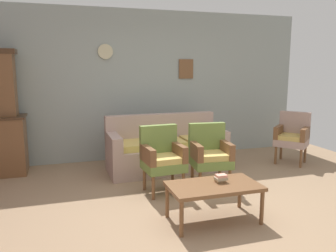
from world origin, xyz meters
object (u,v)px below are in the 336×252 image
object	(u,v)px
armchair_near_couch_end	(162,156)
coffee_table	(214,188)
armchair_near_cabinet	(210,153)
wingback_chair_by_fireplace	(292,135)
book_stack_on_table	(221,178)
floral_couch	(166,150)

from	to	relation	value
armchair_near_couch_end	coffee_table	distance (m)	1.08
armchair_near_couch_end	armchair_near_cabinet	distance (m)	0.69
wingback_chair_by_fireplace	book_stack_on_table	world-z (taller)	wingback_chair_by_fireplace
floral_couch	book_stack_on_table	bearing A→B (deg)	-88.68
coffee_table	book_stack_on_table	world-z (taller)	book_stack_on_table
floral_couch	armchair_near_cabinet	bearing A→B (deg)	-71.08
armchair_near_cabinet	wingback_chair_by_fireplace	bearing A→B (deg)	20.53
armchair_near_couch_end	book_stack_on_table	size ratio (longest dim) A/B	6.91
armchair_near_cabinet	wingback_chair_by_fireplace	distance (m)	2.04
floral_couch	wingback_chair_by_fireplace	bearing A→B (deg)	-7.08
armchair_near_couch_end	wingback_chair_by_fireplace	size ratio (longest dim) A/B	1.00
armchair_near_cabinet	wingback_chair_by_fireplace	xyz separation A→B (m)	(1.91, 0.71, 0.00)
armchair_near_cabinet	armchair_near_couch_end	bearing A→B (deg)	177.37
armchair_near_cabinet	book_stack_on_table	bearing A→B (deg)	-107.31
armchair_near_cabinet	wingback_chair_by_fireplace	size ratio (longest dim) A/B	1.00
floral_couch	armchair_near_couch_end	world-z (taller)	same
armchair_near_couch_end	wingback_chair_by_fireplace	distance (m)	2.68
armchair_near_cabinet	coffee_table	world-z (taller)	armchair_near_cabinet
floral_couch	coffee_table	bearing A→B (deg)	-91.75
wingback_chair_by_fireplace	coffee_table	bearing A→B (deg)	-143.42
armchair_near_couch_end	armchair_near_cabinet	world-z (taller)	same
floral_couch	book_stack_on_table	world-z (taller)	floral_couch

